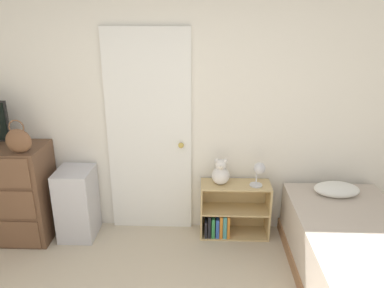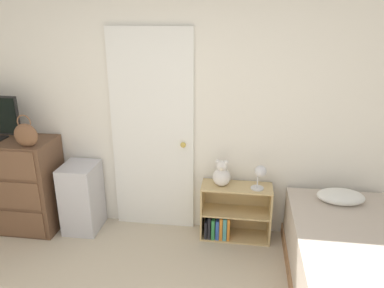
# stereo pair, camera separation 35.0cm
# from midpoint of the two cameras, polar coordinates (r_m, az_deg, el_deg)

# --- Properties ---
(wall_back) EXTENTS (10.00, 0.06, 2.55)m
(wall_back) POSITION_cam_midpoint_polar(r_m,az_deg,el_deg) (3.73, -1.26, 5.14)
(wall_back) COLOR white
(wall_back) RESTS_ON ground_plane
(door_closed) EXTENTS (0.84, 0.09, 2.08)m
(door_closed) POSITION_cam_midpoint_polar(r_m,az_deg,el_deg) (3.77, -3.39, 1.54)
(door_closed) COLOR white
(door_closed) RESTS_ON ground_plane
(dresser) EXTENTS (1.08, 0.49, 0.99)m
(dresser) POSITION_cam_midpoint_polar(r_m,az_deg,el_deg) (4.33, -24.26, -5.57)
(dresser) COLOR brown
(dresser) RESTS_ON ground_plane
(handbag) EXTENTS (0.24, 0.10, 0.32)m
(handbag) POSITION_cam_midpoint_polar(r_m,az_deg,el_deg) (3.79, -21.63, 1.29)
(handbag) COLOR brown
(handbag) RESTS_ON dresser
(storage_bin) EXTENTS (0.35, 0.40, 0.73)m
(storage_bin) POSITION_cam_midpoint_polar(r_m,az_deg,el_deg) (4.07, -14.06, -7.97)
(storage_bin) COLOR silver
(storage_bin) RESTS_ON ground_plane
(bookshelf) EXTENTS (0.70, 0.27, 0.58)m
(bookshelf) POSITION_cam_midpoint_polar(r_m,az_deg,el_deg) (3.92, 8.44, -10.79)
(bookshelf) COLOR tan
(bookshelf) RESTS_ON ground_plane
(teddy_bear) EXTENTS (0.18, 0.18, 0.27)m
(teddy_bear) POSITION_cam_midpoint_polar(r_m,az_deg,el_deg) (3.70, 7.26, -4.68)
(teddy_bear) COLOR silver
(teddy_bear) RESTS_ON bookshelf
(desk_lamp) EXTENTS (0.14, 0.14, 0.25)m
(desk_lamp) POSITION_cam_midpoint_polar(r_m,az_deg,el_deg) (3.66, 13.09, -4.43)
(desk_lamp) COLOR silver
(desk_lamp) RESTS_ON bookshelf
(bed) EXTENTS (0.95, 1.85, 0.66)m
(bed) POSITION_cam_midpoint_polar(r_m,az_deg,el_deg) (3.43, 26.36, -17.16)
(bed) COLOR #996B47
(bed) RESTS_ON ground_plane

